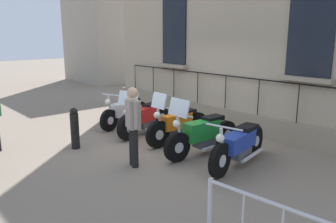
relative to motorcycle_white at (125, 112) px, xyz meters
name	(u,v)px	position (x,y,z in m)	size (l,w,h in m)	color
ground_plane	(164,145)	(0.28, 2.02, -0.42)	(60.00, 60.00, 0.00)	gray
motorcycle_white	(125,112)	(0.00, 0.00, 0.00)	(1.90, 0.74, 1.01)	black
motorcycle_red	(144,118)	(0.06, 0.99, 0.01)	(1.98, 0.80, 1.23)	black
motorcycle_orange	(178,125)	(-0.11, 2.10, 0.01)	(1.95, 0.54, 1.30)	black
motorcycle_green	(202,134)	(0.06, 3.07, 0.04)	(2.12, 0.68, 1.33)	black
motorcycle_blue	(239,145)	(-0.01, 4.00, 0.01)	(2.14, 0.75, 0.96)	black
bollard	(75,128)	(1.97, 0.86, 0.07)	(0.19, 0.19, 0.96)	black
pedestrian_walking	(133,123)	(1.57, 2.62, 0.48)	(0.33, 0.50, 1.60)	black
distant_building	(107,19)	(-5.06, -9.01, 3.02)	(3.62, 4.03, 6.88)	#9E9384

